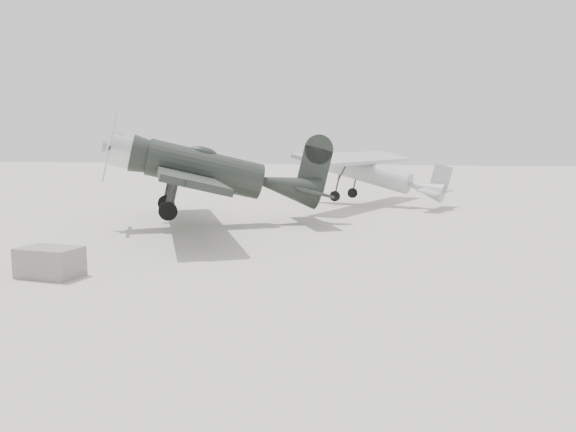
# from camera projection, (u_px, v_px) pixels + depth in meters

# --- Properties ---
(ground) EXTENTS (160.00, 160.00, 0.00)m
(ground) POSITION_uv_depth(u_px,v_px,m) (283.00, 272.00, 15.99)
(ground) COLOR #ACA999
(ground) RESTS_ON ground
(lowwing_monoplane) EXTENTS (10.60, 13.32, 4.45)m
(lowwing_monoplane) POSITION_uv_depth(u_px,v_px,m) (215.00, 173.00, 24.66)
(lowwing_monoplane) COLOR black
(lowwing_monoplane) RESTS_ON ground
(highwing_monoplane) EXTENTS (8.84, 12.25, 3.50)m
(highwing_monoplane) POSITION_uv_depth(u_px,v_px,m) (369.00, 168.00, 32.86)
(highwing_monoplane) COLOR #999C9E
(highwing_monoplane) RESTS_ON ground
(equipment_block) EXTENTS (1.74, 1.19, 0.82)m
(equipment_block) POSITION_uv_depth(u_px,v_px,m) (50.00, 262.00, 15.31)
(equipment_block) COLOR slate
(equipment_block) RESTS_ON ground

